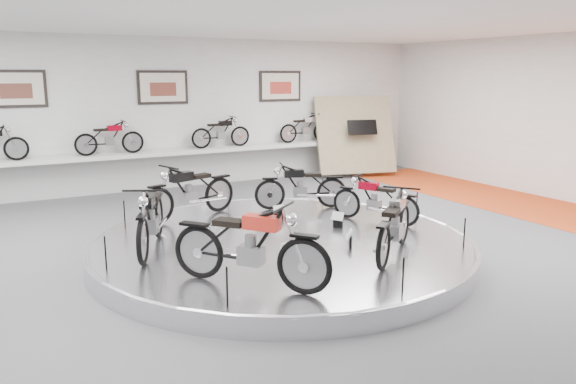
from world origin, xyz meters
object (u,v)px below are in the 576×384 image
shelf (169,153)px  bike_a (301,186)px  bike_c (150,217)px  bike_f (375,199)px  display_platform (283,247)px  bike_d (249,245)px  bike_b (190,191)px  bike_e (394,224)px

shelf → bike_a: bearing=-73.8°
bike_c → bike_f: bike_c is taller
bike_a → display_platform: bearing=72.3°
bike_a → bike_d: (-2.77, -3.46, 0.08)m
bike_f → bike_c: bearing=57.4°
bike_c → shelf: bearing=-175.0°
bike_b → bike_d: 3.85m
shelf → bike_b: bearing=-101.9°
bike_f → bike_d: bearing=90.1°
bike_d → bike_f: (3.44, 1.85, -0.13)m
bike_c → bike_f: bearing=110.1°
shelf → bike_f: bearing=-72.2°
shelf → bike_b: bike_b is taller
bike_d → bike_c: bearing=159.0°
bike_d → bike_f: bearing=79.4°
bike_d → bike_b: bearing=133.7°
bike_f → bike_e: bearing=122.6°
display_platform → bike_f: (2.02, 0.11, 0.59)m
bike_c → bike_e: 3.78m
display_platform → bike_a: 2.28m
bike_b → bike_e: (1.94, -3.74, -0.03)m
bike_a → bike_f: bearing=132.9°
bike_b → bike_c: size_ratio=1.00×
shelf → bike_c: size_ratio=6.05×
bike_b → bike_e: 4.21m
display_platform → shelf: bearing=90.0°
bike_b → bike_f: bike_b is taller
display_platform → bike_f: size_ratio=4.32×
bike_a → bike_d: bearing=71.7°
bike_e → shelf: bearing=59.1°
bike_a → bike_c: 3.70m
display_platform → shelf: size_ratio=0.58×
display_platform → bike_e: bike_e is taller
bike_b → bike_f: bearing=129.0°
bike_d → bike_e: size_ratio=1.12×
shelf → bike_c: 6.34m
bike_c → bike_e: bike_c is taller
display_platform → bike_b: (-0.91, 2.08, 0.68)m
bike_d → bike_a: bearing=102.5°
display_platform → bike_f: 2.11m
display_platform → bike_c: size_ratio=3.52×
bike_e → bike_b: bearing=79.3°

